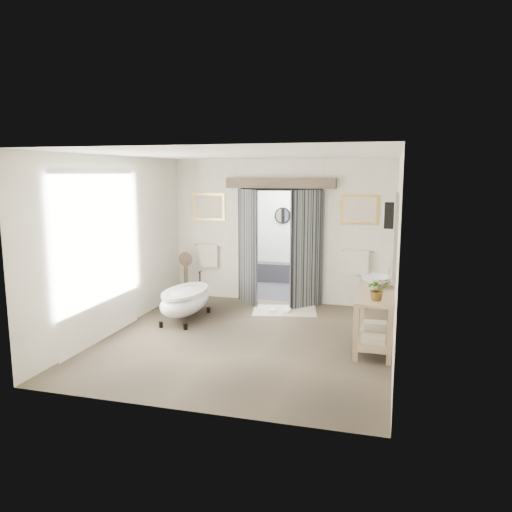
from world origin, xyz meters
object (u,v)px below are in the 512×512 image
(clawfoot_tub, at_px, (185,300))
(basin, at_px, (377,281))
(rug, at_px, (285,311))
(vanity, at_px, (373,314))

(clawfoot_tub, height_order, basin, basin)
(clawfoot_tub, distance_m, rug, 1.94)
(rug, xyz_separation_m, basin, (1.73, -1.18, 0.93))
(vanity, bearing_deg, rug, 137.76)
(rug, bearing_deg, basin, -34.37)
(rug, bearing_deg, vanity, -42.24)
(clawfoot_tub, distance_m, basin, 3.38)
(clawfoot_tub, relative_size, rug, 1.29)
(vanity, bearing_deg, basin, 87.01)
(clawfoot_tub, bearing_deg, vanity, -8.92)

